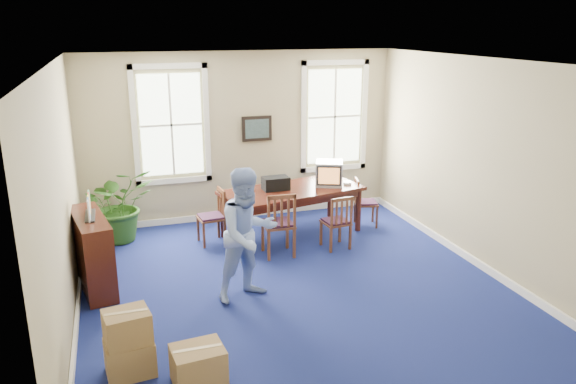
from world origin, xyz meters
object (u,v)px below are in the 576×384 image
object	(u,v)px
man	(248,234)
potted_plant	(119,204)
crt_tv	(329,173)
chair_near_left	(278,223)
conference_table	(292,211)
cardboard_boxes	(146,334)
credenza	(93,253)

from	to	relation	value
man	potted_plant	xyz separation A→B (m)	(-1.63, 2.78, -0.27)
crt_tv	potted_plant	distance (m)	3.76
crt_tv	chair_near_left	distance (m)	1.62
conference_table	cardboard_boxes	bearing A→B (deg)	-141.21
potted_plant	man	bearing A→B (deg)	-59.60
crt_tv	cardboard_boxes	world-z (taller)	crt_tv
man	potted_plant	size ratio (longest dim) A/B	1.42
chair_near_left	cardboard_boxes	world-z (taller)	chair_near_left
crt_tv	potted_plant	size ratio (longest dim) A/B	0.40
crt_tv	man	xyz separation A→B (m)	(-2.06, -2.22, -0.14)
man	conference_table	bearing A→B (deg)	39.80
crt_tv	man	size ratio (longest dim) A/B	0.28
credenza	cardboard_boxes	bearing A→B (deg)	-85.57
chair_near_left	credenza	xyz separation A→B (m)	(-2.87, -0.37, -0.01)
crt_tv	man	world-z (taller)	man
chair_near_left	credenza	size ratio (longest dim) A/B	0.80
credenza	man	bearing A→B (deg)	-35.09
conference_table	potted_plant	size ratio (longest dim) A/B	1.90
crt_tv	cardboard_boxes	size ratio (longest dim) A/B	0.38
chair_near_left	crt_tv	bearing A→B (deg)	-142.03
cardboard_boxes	chair_near_left	bearing A→B (deg)	48.48
potted_plant	chair_near_left	bearing A→B (deg)	-30.91
conference_table	man	xyz separation A→B (m)	(-1.32, -2.16, 0.51)
conference_table	cardboard_boxes	size ratio (longest dim) A/B	1.82
conference_table	man	world-z (taller)	man
man	credenza	distance (m)	2.29
conference_table	potted_plant	world-z (taller)	potted_plant
credenza	potted_plant	xyz separation A→B (m)	(0.42, 1.84, 0.12)
conference_table	chair_near_left	distance (m)	0.99
credenza	cardboard_boxes	distance (m)	2.29
crt_tv	conference_table	bearing A→B (deg)	-152.80
potted_plant	cardboard_boxes	size ratio (longest dim) A/B	0.96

